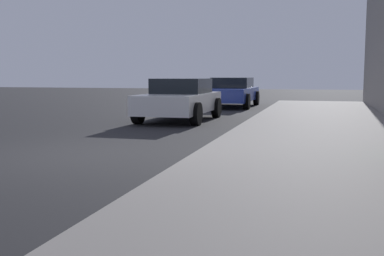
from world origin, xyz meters
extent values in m
plane|color=#232326|center=(0.00, 0.00, 0.00)|extent=(80.00, 80.00, 0.00)
cube|color=gray|center=(4.00, 0.00, 0.07)|extent=(4.00, 32.00, 0.15)
cube|color=white|center=(-0.19, 6.46, 0.54)|extent=(1.70, 4.03, 0.55)
cube|color=black|center=(-0.19, 6.66, 1.04)|extent=(1.50, 1.81, 0.45)
cylinder|color=black|center=(0.66, 5.17, 0.32)|extent=(0.22, 0.64, 0.64)
cylinder|color=black|center=(-1.04, 5.17, 0.32)|extent=(0.22, 0.64, 0.64)
cylinder|color=black|center=(0.66, 7.75, 0.32)|extent=(0.22, 0.64, 0.64)
cylinder|color=black|center=(-1.04, 7.75, 0.32)|extent=(0.22, 0.64, 0.64)
cube|color=#233899|center=(0.17, 13.10, 0.54)|extent=(1.78, 4.56, 0.55)
cube|color=black|center=(0.17, 13.33, 1.04)|extent=(1.57, 2.05, 0.45)
cylinder|color=black|center=(1.06, 11.64, 0.32)|extent=(0.22, 0.64, 0.64)
cylinder|color=black|center=(-0.72, 11.64, 0.32)|extent=(0.22, 0.64, 0.64)
cylinder|color=black|center=(1.06, 14.56, 0.32)|extent=(0.22, 0.64, 0.64)
cylinder|color=black|center=(-0.72, 14.56, 0.32)|extent=(0.22, 0.64, 0.64)
camera|label=1|loc=(3.90, -7.07, 1.36)|focal=43.60mm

